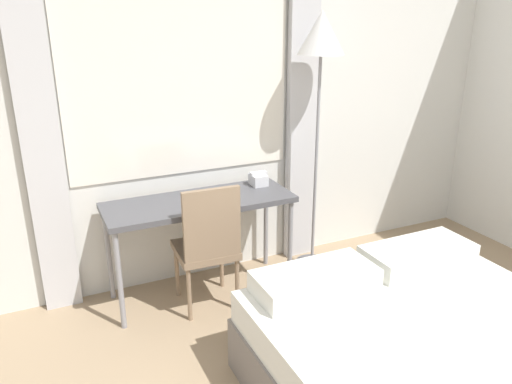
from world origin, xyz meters
name	(u,v)px	position (x,y,z in m)	size (l,w,h in m)	color
wall_back_with_window	(233,99)	(-0.06, 2.75, 1.35)	(5.51, 0.13, 2.70)	silver
desk	(200,208)	(-0.45, 2.43, 0.67)	(1.32, 0.49, 0.73)	#4C4C51
desk_chair	(208,242)	(-0.48, 2.21, 0.51)	(0.42, 0.42, 0.92)	#8C7259
standing_lamp	(321,52)	(0.50, 2.45, 1.70)	(0.34, 0.34, 1.98)	#4C4C51
telephone	(258,179)	(0.05, 2.54, 0.78)	(0.13, 0.13, 0.10)	silver
book	(207,195)	(-0.39, 2.47, 0.75)	(0.23, 0.20, 0.02)	navy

